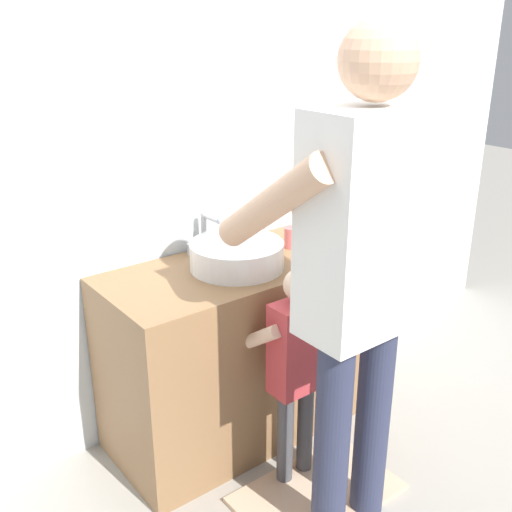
# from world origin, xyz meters

# --- Properties ---
(ground_plane) EXTENTS (14.00, 14.00, 0.00)m
(ground_plane) POSITION_xyz_m (0.00, 0.00, 0.00)
(ground_plane) COLOR #9E998E
(back_wall) EXTENTS (4.40, 0.08, 2.70)m
(back_wall) POSITION_xyz_m (0.00, 0.62, 1.35)
(back_wall) COLOR silver
(back_wall) RESTS_ON ground
(vanity_cabinet) EXTENTS (1.13, 0.54, 0.81)m
(vanity_cabinet) POSITION_xyz_m (0.00, 0.30, 0.41)
(vanity_cabinet) COLOR olive
(vanity_cabinet) RESTS_ON ground
(sink_basin) EXTENTS (0.39, 0.39, 0.11)m
(sink_basin) POSITION_xyz_m (0.00, 0.28, 0.87)
(sink_basin) COLOR white
(sink_basin) RESTS_ON vanity_cabinet
(faucet) EXTENTS (0.18, 0.14, 0.18)m
(faucet) POSITION_xyz_m (0.00, 0.51, 0.90)
(faucet) COLOR #B7BABF
(faucet) RESTS_ON vanity_cabinet
(toothbrush_cup) EXTENTS (0.07, 0.07, 0.21)m
(toothbrush_cup) POSITION_xyz_m (0.34, 0.32, 0.87)
(toothbrush_cup) COLOR #D86666
(toothbrush_cup) RESTS_ON vanity_cabinet
(bath_mat) EXTENTS (0.64, 0.40, 0.02)m
(bath_mat) POSITION_xyz_m (0.00, -0.25, 0.01)
(bath_mat) COLOR #CCAD8E
(bath_mat) RESTS_ON ground
(child_toddler) EXTENTS (0.29, 0.29, 0.93)m
(child_toddler) POSITION_xyz_m (0.00, -0.10, 0.56)
(child_toddler) COLOR #47474C
(child_toddler) RESTS_ON ground
(adult_parent) EXTENTS (0.55, 0.58, 1.79)m
(adult_parent) POSITION_xyz_m (0.00, -0.40, 1.07)
(adult_parent) COLOR #2D334C
(adult_parent) RESTS_ON ground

